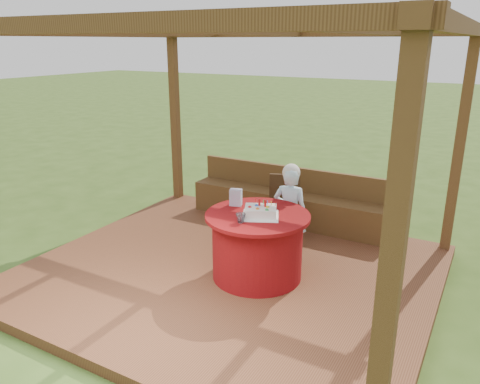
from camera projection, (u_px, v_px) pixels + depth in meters
name	position (u px, v px, depth m)	size (l,w,h in m)	color
ground	(230.00, 278.00, 5.53)	(60.00, 60.00, 0.00)	#34511B
deck	(230.00, 273.00, 5.51)	(4.50, 4.00, 0.12)	brown
pergola	(228.00, 68.00, 4.79)	(4.50, 4.00, 2.72)	brown
bench	(289.00, 205.00, 6.83)	(3.00, 0.42, 0.80)	brown
table	(257.00, 245.00, 5.21)	(1.15, 1.15, 0.75)	maroon
chair	(284.00, 205.00, 6.24)	(0.53, 0.53, 0.86)	#392512
elderly_woman	(290.00, 211.00, 5.62)	(0.45, 0.32, 1.19)	#A7DAF8
birthday_cake	(260.00, 211.00, 5.03)	(0.51, 0.51, 0.18)	white
gift_bag	(236.00, 197.00, 5.34)	(0.13, 0.09, 0.19)	#E493C9
drinking_glass	(241.00, 218.00, 4.85)	(0.10, 0.10, 0.10)	white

